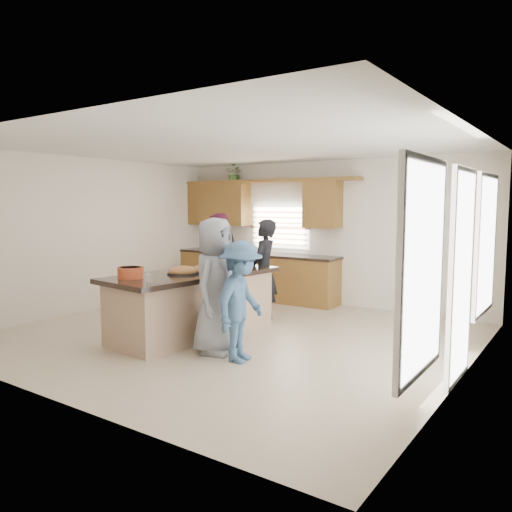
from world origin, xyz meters
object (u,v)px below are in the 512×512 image
Objects in this scene: island at (193,305)px; woman_right_front at (215,286)px; woman_right_back at (241,301)px; woman_left_back at (264,271)px; salad_bowl at (131,272)px; woman_left_mid at (218,261)px; woman_left_front at (226,285)px.

island is 1.57× the size of woman_right_front.
island is at bearing 56.57° from woman_right_back.
woman_left_back is at bearing 79.79° from island.
salad_bowl is 1.22m from woman_right_front.
woman_left_mid is at bearing 102.38° from salad_bowl.
island is 1.57× the size of woman_left_mid.
woman_left_front is at bearing -3.76° from woman_left_back.
salad_bowl is 0.24× the size of woman_right_back.
woman_left_front is at bearing 43.42° from salad_bowl.
island is 1.07m from woman_right_front.
salad_bowl is 0.20× the size of woman_left_mid.
woman_left_mid reaches higher than island.
island is 7.85× the size of salad_bowl.
island is 0.74m from woman_left_front.
woman_left_mid is 1.00× the size of woman_right_front.
woman_right_front is (0.83, -0.50, 0.44)m from island.
woman_right_front is (1.14, 0.42, -0.14)m from salad_bowl.
island is 1.13m from salad_bowl.
woman_left_back reaches higher than woman_right_back.
woman_right_back reaches higher than salad_bowl.
woman_left_front is 1.08× the size of woman_right_back.
woman_right_back is (1.33, -0.61, 0.31)m from island.
salad_bowl is at bearing 91.94° from woman_right_back.
salad_bowl is at bearing 96.56° from woman_right_front.
woman_left_front is (0.24, -1.35, -0.04)m from woman_left_back.
salad_bowl is 0.20× the size of woman_right_front.
woman_right_front is at bearing 68.97° from woman_right_back.
salad_bowl reaches higher than island.
woman_right_front is (-0.50, 0.11, 0.14)m from woman_right_back.
woman_right_back is at bearing -18.22° from island.
island is 1.86× the size of woman_right_back.
woman_left_mid is 2.31m from woman_left_front.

